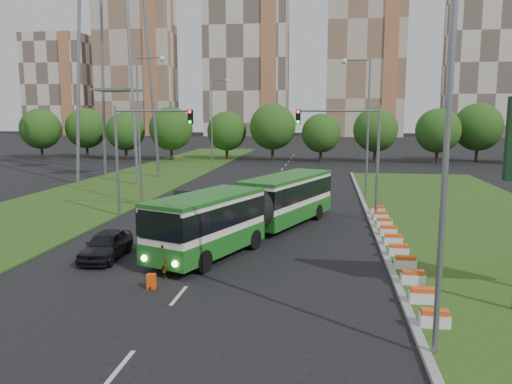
# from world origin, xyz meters

# --- Properties ---
(ground) EXTENTS (360.00, 360.00, 0.00)m
(ground) POSITION_xyz_m (0.00, 0.00, 0.00)
(ground) COLOR black
(ground) RESTS_ON ground
(grass_median) EXTENTS (14.00, 60.00, 0.15)m
(grass_median) POSITION_xyz_m (13.00, 8.00, 0.07)
(grass_median) COLOR #2A4E16
(grass_median) RESTS_ON ground
(median_kerb) EXTENTS (0.30, 60.00, 0.18)m
(median_kerb) POSITION_xyz_m (6.05, 8.00, 0.09)
(median_kerb) COLOR gray
(median_kerb) RESTS_ON ground
(left_verge) EXTENTS (12.00, 110.00, 0.10)m
(left_verge) POSITION_xyz_m (-18.00, 25.00, 0.05)
(left_verge) COLOR #2A4E16
(left_verge) RESTS_ON ground
(lane_markings) EXTENTS (0.20, 100.00, 0.01)m
(lane_markings) POSITION_xyz_m (-3.00, 20.00, 0.00)
(lane_markings) COLOR beige
(lane_markings) RESTS_ON ground
(flower_planters) EXTENTS (1.10, 20.30, 0.60)m
(flower_planters) POSITION_xyz_m (6.70, 1.90, 0.45)
(flower_planters) COLOR white
(flower_planters) RESTS_ON grass_median
(traffic_mast_median) EXTENTS (5.76, 0.32, 8.00)m
(traffic_mast_median) POSITION_xyz_m (4.78, 10.00, 5.35)
(traffic_mast_median) COLOR gray
(traffic_mast_median) RESTS_ON ground
(traffic_mast_left) EXTENTS (5.76, 0.32, 8.00)m
(traffic_mast_left) POSITION_xyz_m (-10.38, 9.00, 5.35)
(traffic_mast_left) COLOR gray
(traffic_mast_left) RESTS_ON ground
(street_lamps) EXTENTS (36.00, 60.00, 12.00)m
(street_lamps) POSITION_xyz_m (-3.00, 10.00, 6.00)
(street_lamps) COLOR gray
(street_lamps) RESTS_ON ground
(tree_line) EXTENTS (120.00, 8.00, 9.00)m
(tree_line) POSITION_xyz_m (10.00, 55.00, 4.50)
(tree_line) COLOR #214F15
(tree_line) RESTS_ON ground
(apartment_tower_west) EXTENTS (26.00, 15.00, 48.00)m
(apartment_tower_west) POSITION_xyz_m (-65.00, 150.00, 24.00)
(apartment_tower_west) COLOR #C4B29E
(apartment_tower_west) RESTS_ON ground
(apartment_tower_cwest) EXTENTS (28.00, 15.00, 52.00)m
(apartment_tower_cwest) POSITION_xyz_m (-25.00, 150.00, 26.00)
(apartment_tower_cwest) COLOR beige
(apartment_tower_cwest) RESTS_ON ground
(apartment_tower_ceast) EXTENTS (25.00, 15.00, 50.00)m
(apartment_tower_ceast) POSITION_xyz_m (15.00, 150.00, 25.00)
(apartment_tower_ceast) COLOR #C4B29E
(apartment_tower_ceast) RESTS_ON ground
(apartment_tower_east) EXTENTS (27.00, 15.00, 47.00)m
(apartment_tower_east) POSITION_xyz_m (55.00, 150.00, 23.50)
(apartment_tower_east) COLOR beige
(apartment_tower_east) RESTS_ON ground
(midrise_west) EXTENTS (22.00, 14.00, 36.00)m
(midrise_west) POSITION_xyz_m (-95.00, 150.00, 18.00)
(midrise_west) COLOR beige
(midrise_west) RESTS_ON ground
(articulated_bus) EXTENTS (2.74, 17.56, 2.89)m
(articulated_bus) POSITION_xyz_m (-1.53, 4.26, 1.77)
(articulated_bus) COLOR white
(articulated_bus) RESTS_ON ground
(car_left_near) EXTENTS (1.90, 4.32, 1.45)m
(car_left_near) POSITION_xyz_m (-8.25, -1.35, 0.72)
(car_left_near) COLOR black
(car_left_near) RESTS_ON ground
(car_left_far) EXTENTS (2.21, 4.18, 1.31)m
(car_left_far) POSITION_xyz_m (-8.45, 13.23, 0.66)
(car_left_far) COLOR black
(car_left_far) RESTS_ON ground
(pedestrian) EXTENTS (0.52, 0.66, 1.59)m
(pedestrian) POSITION_xyz_m (-4.24, -3.89, 0.80)
(pedestrian) COLOR gray
(pedestrian) RESTS_ON ground
(shopping_trolley) EXTENTS (0.37, 0.39, 0.64)m
(shopping_trolley) POSITION_xyz_m (-4.40, -5.34, 0.32)
(shopping_trolley) COLOR #ED470C
(shopping_trolley) RESTS_ON ground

